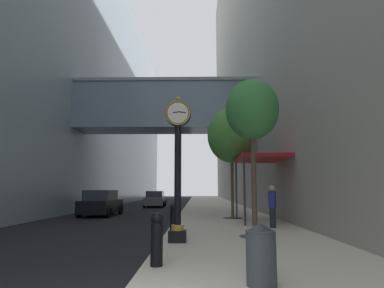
{
  "coord_description": "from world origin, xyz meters",
  "views": [
    {
      "loc": [
        1.22,
        -4.11,
        1.78
      ],
      "look_at": [
        0.85,
        17.21,
        4.69
      ],
      "focal_mm": 30.94,
      "sensor_mm": 36.0,
      "label": 1
    }
  ],
  "objects_px": {
    "bollard_nearest": "(157,238)",
    "street_tree_mid_near": "(231,136)",
    "car_grey_near": "(155,199)",
    "bollard_third": "(174,218)",
    "car_black_mid": "(101,203)",
    "street_clock": "(178,160)",
    "street_tree_near": "(252,111)",
    "pedestrian_walking": "(272,205)",
    "trash_bin": "(261,253)"
  },
  "relations": [
    {
      "from": "street_tree_mid_near",
      "to": "car_grey_near",
      "type": "xyz_separation_m",
      "value": [
        -6.27,
        14.43,
        -4.11
      ]
    },
    {
      "from": "bollard_nearest",
      "to": "trash_bin",
      "type": "height_order",
      "value": "bollard_nearest"
    },
    {
      "from": "street_tree_near",
      "to": "trash_bin",
      "type": "xyz_separation_m",
      "value": [
        -0.9,
        -5.87,
        -3.93
      ]
    },
    {
      "from": "bollard_third",
      "to": "pedestrian_walking",
      "type": "relative_size",
      "value": 0.63
    },
    {
      "from": "street_tree_mid_near",
      "to": "pedestrian_walking",
      "type": "relative_size",
      "value": 3.56
    },
    {
      "from": "street_clock",
      "to": "pedestrian_walking",
      "type": "height_order",
      "value": "street_clock"
    },
    {
      "from": "street_clock",
      "to": "street_tree_near",
      "type": "bearing_deg",
      "value": 23.89
    },
    {
      "from": "street_tree_mid_near",
      "to": "trash_bin",
      "type": "relative_size",
      "value": 6.08
    },
    {
      "from": "street_clock",
      "to": "bollard_nearest",
      "type": "height_order",
      "value": "street_clock"
    },
    {
      "from": "bollard_nearest",
      "to": "street_tree_near",
      "type": "bearing_deg",
      "value": 57.12
    },
    {
      "from": "street_tree_near",
      "to": "car_black_mid",
      "type": "relative_size",
      "value": 1.28
    },
    {
      "from": "street_tree_mid_near",
      "to": "pedestrian_walking",
      "type": "distance_m",
      "value": 6.17
    },
    {
      "from": "bollard_nearest",
      "to": "pedestrian_walking",
      "type": "height_order",
      "value": "pedestrian_walking"
    },
    {
      "from": "bollard_nearest",
      "to": "car_grey_near",
      "type": "xyz_separation_m",
      "value": [
        -3.39,
        26.26,
        0.04
      ]
    },
    {
      "from": "trash_bin",
      "to": "car_grey_near",
      "type": "xyz_separation_m",
      "value": [
        -5.37,
        27.68,
        0.1
      ]
    },
    {
      "from": "street_clock",
      "to": "bollard_nearest",
      "type": "distance_m",
      "value": 3.84
    },
    {
      "from": "street_tree_near",
      "to": "street_tree_mid_near",
      "type": "relative_size",
      "value": 0.88
    },
    {
      "from": "street_tree_near",
      "to": "pedestrian_walking",
      "type": "height_order",
      "value": "street_tree_near"
    },
    {
      "from": "bollard_nearest",
      "to": "pedestrian_walking",
      "type": "relative_size",
      "value": 0.63
    },
    {
      "from": "street_tree_near",
      "to": "bollard_third",
      "type": "bearing_deg",
      "value": 168.54
    },
    {
      "from": "bollard_nearest",
      "to": "street_tree_mid_near",
      "type": "xyz_separation_m",
      "value": [
        2.88,
        11.83,
        4.15
      ]
    },
    {
      "from": "street_clock",
      "to": "street_tree_near",
      "type": "relative_size",
      "value": 0.83
    },
    {
      "from": "street_clock",
      "to": "street_tree_near",
      "type": "xyz_separation_m",
      "value": [
        2.63,
        1.16,
        1.9
      ]
    },
    {
      "from": "bollard_third",
      "to": "street_tree_near",
      "type": "relative_size",
      "value": 0.2
    },
    {
      "from": "street_tree_mid_near",
      "to": "car_grey_near",
      "type": "height_order",
      "value": "street_tree_mid_near"
    },
    {
      "from": "pedestrian_walking",
      "to": "street_tree_near",
      "type": "bearing_deg",
      "value": -114.43
    },
    {
      "from": "bollard_third",
      "to": "street_tree_mid_near",
      "type": "distance_m",
      "value": 8.47
    },
    {
      "from": "bollard_nearest",
      "to": "car_grey_near",
      "type": "distance_m",
      "value": 26.48
    },
    {
      "from": "pedestrian_walking",
      "to": "car_grey_near",
      "type": "bearing_deg",
      "value": 111.34
    },
    {
      "from": "street_tree_near",
      "to": "car_black_mid",
      "type": "xyz_separation_m",
      "value": [
        -8.46,
        10.54,
        -3.78
      ]
    },
    {
      "from": "street_tree_near",
      "to": "car_black_mid",
      "type": "bearing_deg",
      "value": 128.76
    },
    {
      "from": "pedestrian_walking",
      "to": "trash_bin",
      "type": "bearing_deg",
      "value": -103.89
    },
    {
      "from": "bollard_nearest",
      "to": "car_black_mid",
      "type": "relative_size",
      "value": 0.26
    },
    {
      "from": "street_tree_near",
      "to": "car_grey_near",
      "type": "relative_size",
      "value": 1.24
    },
    {
      "from": "car_black_mid",
      "to": "bollard_third",
      "type": "bearing_deg",
      "value": -60.72
    },
    {
      "from": "bollard_third",
      "to": "street_tree_near",
      "type": "height_order",
      "value": "street_tree_near"
    },
    {
      "from": "bollard_nearest",
      "to": "street_tree_near",
      "type": "xyz_separation_m",
      "value": [
        2.88,
        4.45,
        3.87
      ]
    },
    {
      "from": "street_tree_near",
      "to": "car_grey_near",
      "type": "height_order",
      "value": "street_tree_near"
    },
    {
      "from": "bollard_third",
      "to": "car_grey_near",
      "type": "relative_size",
      "value": 0.25
    },
    {
      "from": "car_grey_near",
      "to": "car_black_mid",
      "type": "xyz_separation_m",
      "value": [
        -2.19,
        -11.28,
        0.05
      ]
    },
    {
      "from": "street_tree_mid_near",
      "to": "pedestrian_walking",
      "type": "height_order",
      "value": "street_tree_mid_near"
    },
    {
      "from": "street_clock",
      "to": "car_grey_near",
      "type": "bearing_deg",
      "value": 99.0
    },
    {
      "from": "car_black_mid",
      "to": "street_clock",
      "type": "bearing_deg",
      "value": -63.51
    },
    {
      "from": "car_grey_near",
      "to": "trash_bin",
      "type": "bearing_deg",
      "value": -79.02
    },
    {
      "from": "car_grey_near",
      "to": "street_tree_mid_near",
      "type": "bearing_deg",
      "value": -66.52
    },
    {
      "from": "bollard_third",
      "to": "car_black_mid",
      "type": "xyz_separation_m",
      "value": [
        -5.58,
        9.95,
        0.09
      ]
    },
    {
      "from": "car_grey_near",
      "to": "car_black_mid",
      "type": "bearing_deg",
      "value": -100.99
    },
    {
      "from": "pedestrian_walking",
      "to": "car_grey_near",
      "type": "relative_size",
      "value": 0.39
    },
    {
      "from": "bollard_nearest",
      "to": "pedestrian_walking",
      "type": "xyz_separation_m",
      "value": [
        4.09,
        7.12,
        0.37
      ]
    },
    {
      "from": "street_clock",
      "to": "bollard_nearest",
      "type": "bearing_deg",
      "value": -94.33
    }
  ]
}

